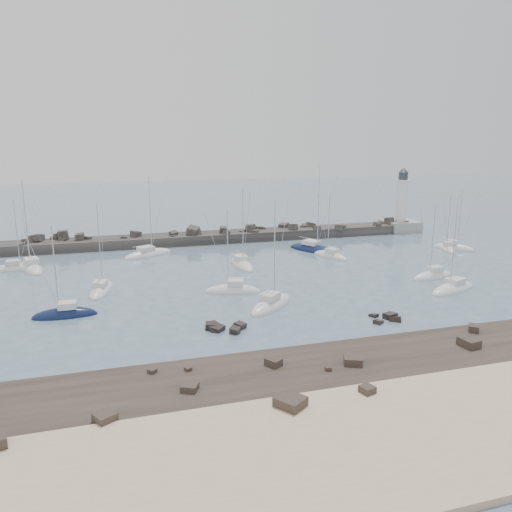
{
  "coord_description": "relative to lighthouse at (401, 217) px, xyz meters",
  "views": [
    {
      "loc": [
        -15.13,
        -57.77,
        19.52
      ],
      "look_at": [
        5.74,
        12.0,
        2.73
      ],
      "focal_mm": 35.0,
      "sensor_mm": 36.0,
      "label": 1
    }
  ],
  "objects": [
    {
      "name": "ground",
      "position": [
        -47.0,
        -38.0,
        -3.09
      ],
      "size": [
        400.0,
        400.0,
        0.0
      ],
      "primitive_type": "plane",
      "color": "slate",
      "rests_on": "ground"
    },
    {
      "name": "sand_strip",
      "position": [
        -47.0,
        -70.0,
        -3.09
      ],
      "size": [
        140.0,
        14.0,
        1.0
      ],
      "primitive_type": "cube",
      "color": "beige",
      "rests_on": "ground"
    },
    {
      "name": "rock_shelf",
      "position": [
        -46.85,
        -59.99,
        -3.07
      ],
      "size": [
        140.0,
        12.0,
        1.98
      ],
      "color": "#2C231E",
      "rests_on": "ground"
    },
    {
      "name": "rock_cluster_near",
      "position": [
        -51.45,
        -46.91,
        -3.03
      ],
      "size": [
        4.53,
        4.62,
        1.58
      ],
      "color": "black",
      "rests_on": "ground"
    },
    {
      "name": "rock_cluster_far",
      "position": [
        -32.67,
        -49.32,
        -3.07
      ],
      "size": [
        3.82,
        3.43,
        1.4
      ],
      "color": "black",
      "rests_on": "ground"
    },
    {
      "name": "breakwater",
      "position": [
        -54.64,
        -0.02,
        -2.78
      ],
      "size": [
        115.0,
        7.33,
        5.03
      ],
      "color": "#2F2C2A",
      "rests_on": "ground"
    },
    {
      "name": "lighthouse",
      "position": [
        0.0,
        0.0,
        0.0
      ],
      "size": [
        7.0,
        7.0,
        14.6
      ],
      "color": "gray",
      "rests_on": "ground"
    },
    {
      "name": "sailboat_1",
      "position": [
        -74.1,
        -13.53,
        -2.94
      ],
      "size": [
        5.69,
        9.89,
        15.02
      ],
      "color": "white",
      "rests_on": "ground"
    },
    {
      "name": "sailboat_2",
      "position": [
        -67.59,
        -37.91,
        -2.94
      ],
      "size": [
        7.18,
        2.33,
        11.59
      ],
      "color": "#0F1C3F",
      "rests_on": "ground"
    },
    {
      "name": "sailboat_3",
      "position": [
        -63.63,
        -29.02,
        -2.96
      ],
      "size": [
        4.27,
        8.24,
        12.5
      ],
      "color": "white",
      "rests_on": "ground"
    },
    {
      "name": "sailboat_4",
      "position": [
        -55.83,
        -8.89,
        -2.96
      ],
      "size": [
        9.73,
        7.05,
        14.83
      ],
      "color": "white",
      "rests_on": "ground"
    },
    {
      "name": "sailboat_5",
      "position": [
        -46.95,
        -34.27,
        -2.94
      ],
      "size": [
        7.73,
        4.16,
        11.92
      ],
      "color": "white",
      "rests_on": "ground"
    },
    {
      "name": "sailboat_6",
      "position": [
        -42.17,
        -21.08,
        -2.94
      ],
      "size": [
        3.27,
        8.61,
        13.44
      ],
      "color": "white",
      "rests_on": "ground"
    },
    {
      "name": "sailboat_7",
      "position": [
        -43.91,
        -41.33,
        -2.94
      ],
      "size": [
        8.24,
        7.98,
        13.95
      ],
      "color": "white",
      "rests_on": "ground"
    },
    {
      "name": "sailboat_8",
      "position": [
        -26.66,
        -13.74,
        -2.95
      ],
      "size": [
        8.06,
        10.81,
        16.6
      ],
      "color": "#0F1C3F",
      "rests_on": "ground"
    },
    {
      "name": "sailboat_9",
      "position": [
        -17.08,
        -35.68,
        -2.94
      ],
      "size": [
        7.62,
        3.53,
        11.85
      ],
      "color": "white",
      "rests_on": "ground"
    },
    {
      "name": "sailboat_10",
      "position": [
        -25.85,
        -19.26,
        -2.95
      ],
      "size": [
        4.94,
        7.76,
        11.93
      ],
      "color": "white",
      "rests_on": "ground"
    },
    {
      "name": "sailboat_11",
      "position": [
        -18.39,
        -41.87,
        -2.96
      ],
      "size": [
        9.24,
        5.71,
        13.92
      ],
      "color": "white",
      "rests_on": "ground"
    },
    {
      "name": "sailboat_12",
      "position": [
        -2.74,
        -20.03,
        -2.94
      ],
      "size": [
        4.57,
        7.18,
        11.15
      ],
      "color": "white",
      "rests_on": "ground"
    },
    {
      "name": "sailboat_13",
      "position": [
        -1.14,
        -19.73,
        -2.94
      ],
      "size": [
        6.45,
        7.26,
        12.0
      ],
      "color": "white",
      "rests_on": "ground"
    },
    {
      "name": "sailboat_14",
      "position": [
        -76.34,
        -13.23,
        -2.95
      ],
      "size": [
        7.45,
        2.53,
        11.8
      ],
      "color": "white",
      "rests_on": "ground"
    }
  ]
}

